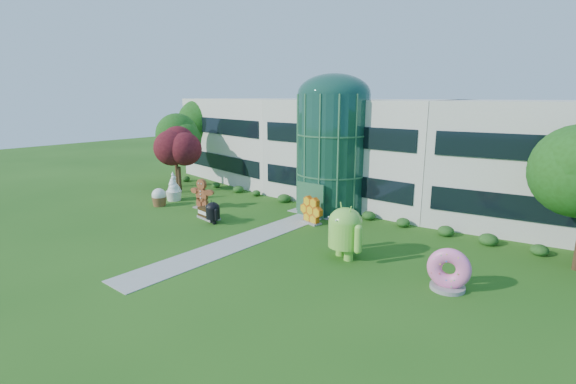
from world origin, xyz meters
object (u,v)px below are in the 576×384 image
Objects in this scene: android_green at (345,229)px; donut at (449,268)px; android_black at (213,211)px; gingerbread at (202,193)px.

donut is (6.35, -0.26, -0.72)m from android_green.
android_black is 0.69× the size of gingerbread.
gingerbread is (-4.24, 2.39, 0.33)m from android_black.
gingerbread is at bearing -162.46° from android_green.
donut is 0.79× the size of gingerbread.
android_green is 6.40m from donut.
android_black is at bearing -153.19° from android_green.
android_black is at bearing -36.75° from gingerbread.
android_green is 1.64× the size of donut.
android_black is 0.88× the size of donut.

